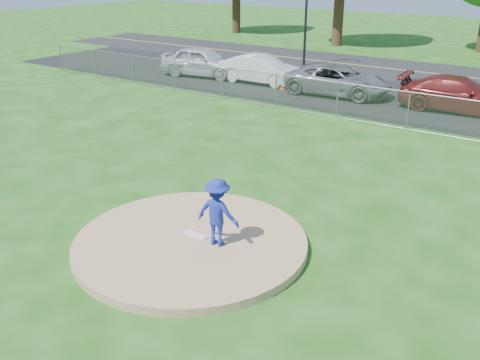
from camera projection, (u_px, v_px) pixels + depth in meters
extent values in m
plane|color=#174C10|center=(362.00, 138.00, 20.03)|extent=(120.00, 120.00, 0.00)
cylinder|color=tan|center=(191.00, 243.00, 12.40)|extent=(5.40, 5.40, 0.20)
cube|color=white|center=(196.00, 235.00, 12.51)|extent=(0.60, 0.15, 0.04)
cube|color=gray|center=(383.00, 107.00, 21.26)|extent=(40.00, 0.06, 1.50)
cube|color=black|center=(417.00, 103.00, 24.96)|extent=(50.00, 8.00, 0.01)
cube|color=black|center=(459.00, 76.00, 30.65)|extent=(60.00, 7.00, 0.01)
cylinder|color=#351F13|center=(236.00, 9.00, 48.30)|extent=(0.74, 0.74, 4.20)
cylinder|color=#3A2415|center=(339.00, 13.00, 40.84)|extent=(0.78, 0.78, 4.90)
cylinder|color=black|center=(306.00, 19.00, 32.82)|extent=(0.16, 0.16, 5.60)
imported|color=#1B2996|center=(218.00, 212.00, 11.86)|extent=(1.09, 0.71, 1.58)
cone|color=#D64C0B|center=(284.00, 82.00, 27.46)|extent=(0.40, 0.40, 0.77)
imported|color=silver|center=(203.00, 62.00, 30.36)|extent=(5.11, 2.79, 1.65)
imported|color=white|center=(261.00, 69.00, 28.63)|extent=(4.58, 1.69, 1.50)
imported|color=slate|center=(338.00, 81.00, 26.11)|extent=(5.30, 2.72, 1.43)
imported|color=maroon|center=(459.00, 94.00, 23.28)|extent=(5.29, 2.49, 1.49)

